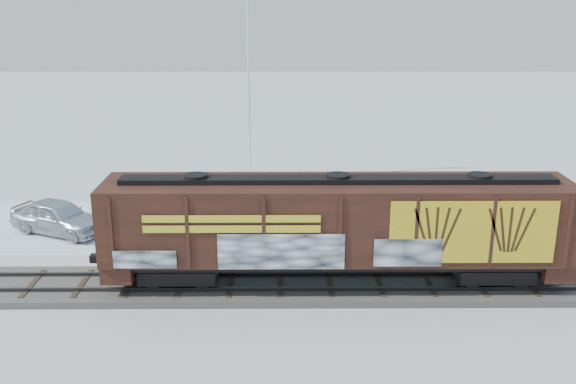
{
  "coord_description": "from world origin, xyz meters",
  "views": [
    {
      "loc": [
        0.15,
        -23.64,
        11.48
      ],
      "look_at": [
        0.33,
        3.0,
        3.2
      ],
      "focal_mm": 40.0,
      "sensor_mm": 36.0,
      "label": 1
    }
  ],
  "objects_px": {
    "car_white": "(257,215)",
    "car_dark": "(456,220)",
    "car_silver": "(58,217)",
    "hopper_railcar": "(337,223)",
    "flagpole": "(251,107)"
  },
  "relations": [
    {
      "from": "hopper_railcar",
      "to": "car_white",
      "type": "xyz_separation_m",
      "value": [
        -3.44,
        6.82,
        -2.05
      ]
    },
    {
      "from": "hopper_railcar",
      "to": "car_white",
      "type": "relative_size",
      "value": 3.98
    },
    {
      "from": "car_silver",
      "to": "car_white",
      "type": "distance_m",
      "value": 9.86
    },
    {
      "from": "hopper_railcar",
      "to": "flagpole",
      "type": "bearing_deg",
      "value": 104.7
    },
    {
      "from": "car_white",
      "to": "car_dark",
      "type": "xyz_separation_m",
      "value": [
        9.89,
        -0.7,
        -0.05
      ]
    },
    {
      "from": "car_white",
      "to": "car_dark",
      "type": "distance_m",
      "value": 9.91
    },
    {
      "from": "hopper_railcar",
      "to": "car_silver",
      "type": "distance_m",
      "value": 14.88
    },
    {
      "from": "flagpole",
      "to": "car_dark",
      "type": "xyz_separation_m",
      "value": [
        10.55,
        -9.53,
        -4.01
      ]
    },
    {
      "from": "flagpole",
      "to": "car_white",
      "type": "height_order",
      "value": "flagpole"
    },
    {
      "from": "flagpole",
      "to": "car_dark",
      "type": "relative_size",
      "value": 2.59
    },
    {
      "from": "flagpole",
      "to": "car_silver",
      "type": "distance_m",
      "value": 13.59
    },
    {
      "from": "flagpole",
      "to": "car_dark",
      "type": "distance_m",
      "value": 14.77
    },
    {
      "from": "flagpole",
      "to": "car_white",
      "type": "bearing_deg",
      "value": -85.69
    },
    {
      "from": "hopper_railcar",
      "to": "flagpole",
      "type": "relative_size",
      "value": 1.44
    },
    {
      "from": "car_silver",
      "to": "car_white",
      "type": "relative_size",
      "value": 1.09
    }
  ]
}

